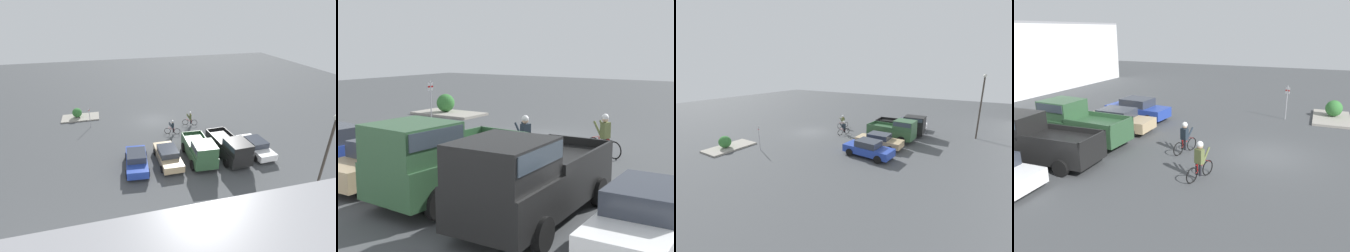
% 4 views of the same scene
% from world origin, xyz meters
% --- Properties ---
extents(ground_plane, '(80.00, 80.00, 0.00)m').
position_xyz_m(ground_plane, '(0.00, 0.00, 0.00)').
color(ground_plane, '#424447').
extents(sedan_0, '(2.01, 4.45, 1.38)m').
position_xyz_m(sedan_0, '(-7.79, 9.67, 0.68)').
color(sedan_0, white).
rests_on(sedan_0, ground_plane).
extents(pickup_truck_0, '(2.38, 5.52, 2.26)m').
position_xyz_m(pickup_truck_0, '(-5.01, 9.99, 1.15)').
color(pickup_truck_0, black).
rests_on(pickup_truck_0, ground_plane).
extents(pickup_truck_1, '(2.43, 5.06, 2.34)m').
position_xyz_m(pickup_truck_1, '(-2.16, 9.88, 1.21)').
color(pickup_truck_1, '#2D5133').
rests_on(pickup_truck_1, ground_plane).
extents(sedan_1, '(1.95, 4.54, 1.38)m').
position_xyz_m(sedan_1, '(0.61, 9.23, 0.69)').
color(sedan_1, tan).
rests_on(sedan_1, ground_plane).
extents(cyclist_0, '(1.65, 0.66, 1.65)m').
position_xyz_m(cyclist_0, '(-1.27, 3.96, 0.86)').
color(cyclist_0, black).
rests_on(cyclist_0, ground_plane).
extents(cyclist_1, '(1.67, 0.67, 1.70)m').
position_xyz_m(cyclist_1, '(-3.84, 2.25, 0.88)').
color(cyclist_1, black).
rests_on(cyclist_1, ground_plane).
extents(fire_lane_sign, '(0.15, 0.28, 2.36)m').
position_xyz_m(fire_lane_sign, '(7.34, -0.09, 1.43)').
color(fire_lane_sign, '#9E9EA3').
rests_on(fire_lane_sign, ground_plane).
extents(curb_island, '(4.40, 2.42, 0.15)m').
position_xyz_m(curb_island, '(8.58, -3.07, 0.07)').
color(curb_island, gray).
rests_on(curb_island, ground_plane).
extents(shrub, '(1.13, 1.13, 1.13)m').
position_xyz_m(shrub, '(8.93, -3.16, 0.72)').
color(shrub, '#337033').
rests_on(shrub, curb_island).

